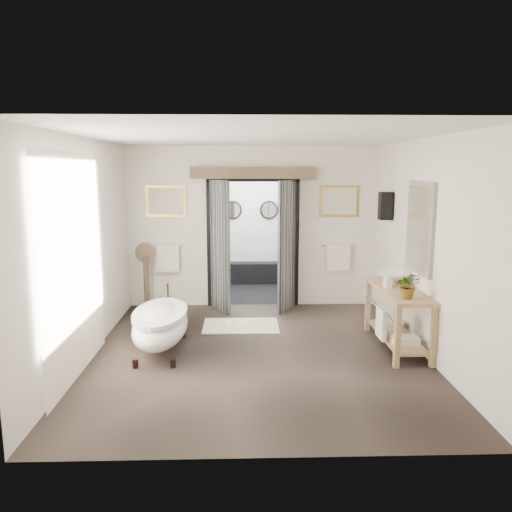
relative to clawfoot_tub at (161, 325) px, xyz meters
name	(u,v)px	position (x,y,z in m)	size (l,w,h in m)	color
ground_plane	(257,354)	(1.32, -0.12, -0.39)	(5.00, 5.00, 0.00)	#4A3E36
room_shell	(255,219)	(1.29, -0.25, 1.47)	(4.52, 5.02, 2.91)	silver
shower_room	(251,245)	(1.32, 3.87, 0.52)	(2.22, 2.01, 2.51)	black
back_wall_dressing	(253,222)	(1.32, 2.20, 1.18)	(3.82, 0.77, 2.52)	black
clawfoot_tub	(161,325)	(0.00, 0.00, 0.00)	(0.72, 1.62, 0.79)	black
vanity	(396,313)	(3.27, 0.07, 0.12)	(0.57, 1.60, 0.85)	tan
pedestal_mirror	(146,281)	(-0.59, 2.13, 0.13)	(0.36, 0.23, 1.21)	brown
rug	(241,326)	(1.10, 1.10, -0.38)	(1.20, 0.80, 0.01)	beige
slippers	(237,323)	(1.03, 1.12, -0.35)	(0.36, 0.27, 0.05)	silver
basin	(394,278)	(3.33, 0.42, 0.54)	(0.46, 0.46, 0.16)	white
plant	(408,286)	(3.25, -0.44, 0.63)	(0.30, 0.26, 0.33)	gray
soap_bottle_a	(388,280)	(3.15, 0.13, 0.57)	(0.09, 0.10, 0.21)	gray
soap_bottle_b	(385,272)	(3.31, 0.80, 0.55)	(0.13, 0.13, 0.16)	gray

